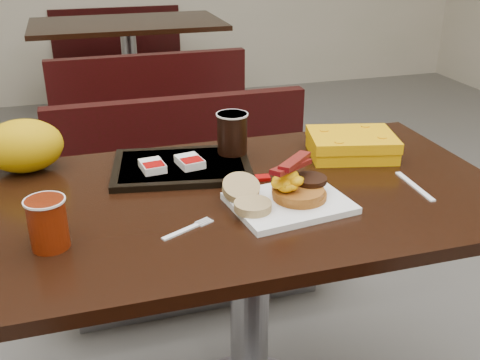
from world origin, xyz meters
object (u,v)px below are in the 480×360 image
object	(u,v)px
table_far	(131,80)
coffee_cup_far	(232,133)
coffee_cup_near	(48,224)
knife	(415,186)
bench_near_n	(193,208)
bench_far_s	(147,113)
bench_far_n	(121,60)
tray	(182,167)
hashbrown_sleeve_right	(190,162)
hashbrown_sleeve_left	(152,166)
clamshell	(352,145)
platter	(289,203)
pancake_stack	(300,192)
table_near	(250,321)
fork	(181,232)
paper_bag	(24,146)

from	to	relation	value
table_far	coffee_cup_far	xyz separation A→B (m)	(0.02, -2.39, 0.44)
coffee_cup_near	knife	xyz separation A→B (m)	(0.82, 0.04, -0.05)
bench_near_n	knife	bearing A→B (deg)	-64.16
bench_far_s	bench_far_n	distance (m)	1.40
tray	hashbrown_sleeve_right	bearing A→B (deg)	-32.34
hashbrown_sleeve_left	clamshell	size ratio (longest dim) A/B	0.33
bench_far_s	platter	size ratio (longest dim) A/B	4.00
table_far	tray	world-z (taller)	tray
coffee_cup_near	knife	size ratio (longest dim) A/B	0.62
knife	hashbrown_sleeve_right	world-z (taller)	hashbrown_sleeve_right
pancake_stack	tray	world-z (taller)	pancake_stack
table_near	fork	size ratio (longest dim) A/B	9.74
bench_near_n	coffee_cup_near	xyz separation A→B (m)	(-0.44, -0.82, 0.44)
bench_far_s	pancake_stack	size ratio (longest dim) A/B	8.28
table_near	bench_far_s	size ratio (longest dim) A/B	1.20
fork	clamshell	world-z (taller)	clamshell
bench_far_s	paper_bag	distance (m)	1.76
fork	hashbrown_sleeve_left	size ratio (longest dim) A/B	1.68
bench_far_n	hashbrown_sleeve_right	bearing A→B (deg)	-92.01
table_near	coffee_cup_far	world-z (taller)	coffee_cup_far
coffee_cup_near	hashbrown_sleeve_right	size ratio (longest dim) A/B	1.34
knife	coffee_cup_near	bearing A→B (deg)	-84.72
bench_far_s	coffee_cup_far	distance (m)	1.75
bench_near_n	hashbrown_sleeve_right	size ratio (longest dim) A/B	13.16
bench_far_s	hashbrown_sleeve_right	xyz separation A→B (m)	(-0.11, -1.74, 0.42)
fork	hashbrown_sleeve_right	distance (m)	0.31
bench_far_s	paper_bag	world-z (taller)	paper_bag
pancake_stack	paper_bag	size ratio (longest dim) A/B	0.63
bench_near_n	clamshell	world-z (taller)	clamshell
table_far	bench_near_n	bearing A→B (deg)	-90.00
knife	paper_bag	bearing A→B (deg)	-109.79
hashbrown_sleeve_right	hashbrown_sleeve_left	bearing A→B (deg)	169.95
bench_near_n	knife	world-z (taller)	knife
hashbrown_sleeve_left	clamshell	distance (m)	0.53
fork	knife	world-z (taller)	same
table_far	coffee_cup_far	distance (m)	2.43
tray	hashbrown_sleeve_left	bearing A→B (deg)	-158.15
table_far	coffee_cup_near	xyz separation A→B (m)	(-0.44, -2.72, 0.43)
coffee_cup_near	tray	size ratio (longest dim) A/B	0.30
bench_near_n	bench_far_s	xyz separation A→B (m)	(0.00, 1.20, 0.00)
hashbrown_sleeve_right	coffee_cup_far	bearing A→B (deg)	12.76
table_far	knife	size ratio (longest dim) A/B	7.33
bench_far_s	tray	size ratio (longest dim) A/B	2.91
table_near	paper_bag	size ratio (longest dim) A/B	6.23
tray	hashbrown_sleeve_right	xyz separation A→B (m)	(0.02, -0.02, 0.02)
table_near	hashbrown_sleeve_left	world-z (taller)	hashbrown_sleeve_left
bench_near_n	hashbrown_sleeve_left	distance (m)	0.71
bench_near_n	coffee_cup_far	world-z (taller)	coffee_cup_far
coffee_cup_near	bench_far_s	bearing A→B (deg)	77.63
bench_near_n	pancake_stack	size ratio (longest dim) A/B	8.28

